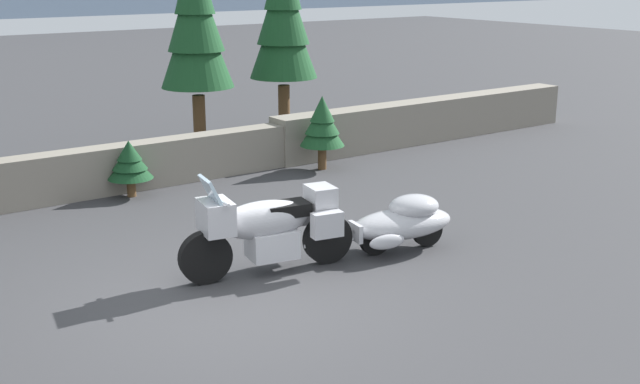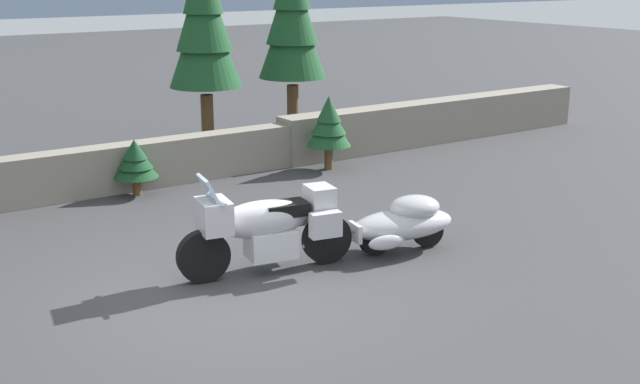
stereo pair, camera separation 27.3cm
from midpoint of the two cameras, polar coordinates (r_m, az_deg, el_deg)
name	(u,v)px [view 1 (the left image)]	position (r m, az deg, el deg)	size (l,w,h in m)	color
ground_plane	(230,301)	(9.41, -7.29, -7.74)	(80.00, 80.00, 0.00)	#38383A
stone_guard_wall	(139,164)	(14.28, -13.37, 1.95)	(24.00, 0.60, 0.92)	gray
touring_motorcycle	(268,226)	(9.99, -4.54, -2.42)	(2.30, 0.99, 1.33)	black
car_shaped_trailer	(403,221)	(10.86, 5.20, -2.10)	(2.23, 0.97, 0.76)	black
pine_tree_secondary	(195,21)	(16.19, -9.39, 11.96)	(1.45, 1.45, 4.33)	brown
pine_tree_far_right	(283,16)	(17.39, -3.13, 12.43)	(1.46, 1.46, 4.35)	brown
pine_sapling_near	(322,124)	(15.10, -0.36, 4.90)	(0.85, 0.85, 1.41)	brown
pine_sapling_farther	(130,162)	(13.72, -14.00, 2.11)	(0.76, 0.76, 0.96)	brown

